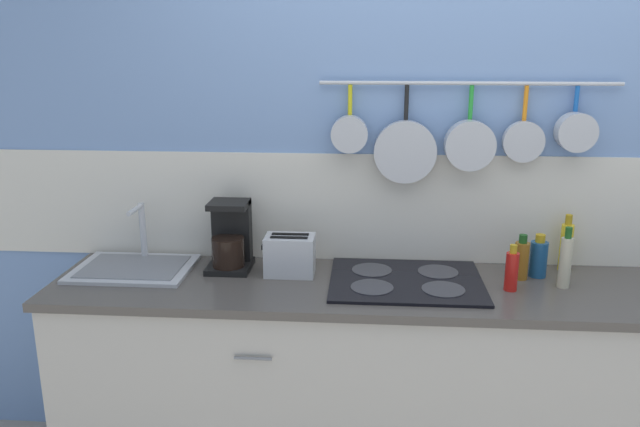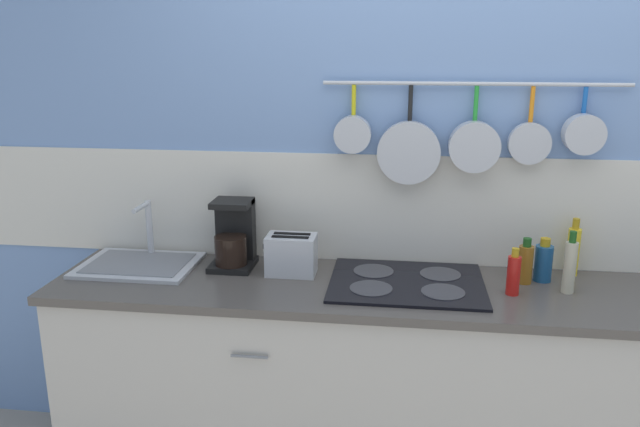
# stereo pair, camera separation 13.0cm
# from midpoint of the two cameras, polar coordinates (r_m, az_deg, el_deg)

# --- Properties ---
(wall_back) EXTENTS (7.20, 0.16, 2.60)m
(wall_back) POSITION_cam_midpoint_polar(r_m,az_deg,el_deg) (2.72, 11.96, 3.28)
(wall_back) COLOR #7293C6
(wall_back) RESTS_ON ground_plane
(cabinet_base) EXTENTS (3.32, 0.56, 0.87)m
(cabinet_base) POSITION_cam_midpoint_polar(r_m,az_deg,el_deg) (2.72, 11.86, -15.84)
(cabinet_base) COLOR #B7B2A8
(cabinet_base) RESTS_ON ground_plane
(countertop) EXTENTS (3.36, 0.58, 0.03)m
(countertop) POSITION_cam_midpoint_polar(r_m,az_deg,el_deg) (2.52, 12.42, -7.00)
(countertop) COLOR #4C4742
(countertop) RESTS_ON cabinet_base
(sink_basin) EXTENTS (0.48, 0.37, 0.26)m
(sink_basin) POSITION_cam_midpoint_polar(r_m,az_deg,el_deg) (2.77, -17.92, -4.52)
(sink_basin) COLOR #B7BABF
(sink_basin) RESTS_ON countertop
(coffee_maker) EXTENTS (0.18, 0.20, 0.29)m
(coffee_maker) POSITION_cam_midpoint_polar(r_m,az_deg,el_deg) (2.67, -9.59, -2.44)
(coffee_maker) COLOR black
(coffee_maker) RESTS_ON countertop
(toaster) EXTENTS (0.22, 0.13, 0.17)m
(toaster) POSITION_cam_midpoint_polar(r_m,az_deg,el_deg) (2.57, -4.23, -3.83)
(toaster) COLOR #B7BABF
(toaster) RESTS_ON countertop
(cooktop) EXTENTS (0.61, 0.48, 0.01)m
(cooktop) POSITION_cam_midpoint_polar(r_m,az_deg,el_deg) (2.52, 6.40, -6.14)
(cooktop) COLOR black
(cooktop) RESTS_ON countertop
(bottle_sesame_oil) EXTENTS (0.05, 0.05, 0.18)m
(bottle_sesame_oil) POSITION_cam_midpoint_polar(r_m,az_deg,el_deg) (2.49, 15.70, -5.04)
(bottle_sesame_oil) COLOR red
(bottle_sesame_oil) RESTS_ON countertop
(bottle_vinegar) EXTENTS (0.06, 0.06, 0.19)m
(bottle_vinegar) POSITION_cam_midpoint_polar(r_m,az_deg,el_deg) (2.62, 16.59, -4.06)
(bottle_vinegar) COLOR #8C5919
(bottle_vinegar) RESTS_ON countertop
(bottle_dish_soap) EXTENTS (0.07, 0.07, 0.18)m
(bottle_dish_soap) POSITION_cam_midpoint_polar(r_m,az_deg,el_deg) (2.67, 18.04, -3.89)
(bottle_dish_soap) COLOR navy
(bottle_dish_soap) RESTS_ON countertop
(bottle_olive_oil) EXTENTS (0.05, 0.05, 0.24)m
(bottle_olive_oil) POSITION_cam_midpoint_polar(r_m,az_deg,el_deg) (2.58, 20.20, -4.11)
(bottle_olive_oil) COLOR #BFB799
(bottle_olive_oil) RESTS_ON countertop
(bottle_cooking_wine) EXTENTS (0.05, 0.05, 0.24)m
(bottle_cooking_wine) POSITION_cam_midpoint_polar(r_m,az_deg,el_deg) (2.77, 20.33, -2.80)
(bottle_cooking_wine) COLOR yellow
(bottle_cooking_wine) RESTS_ON countertop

